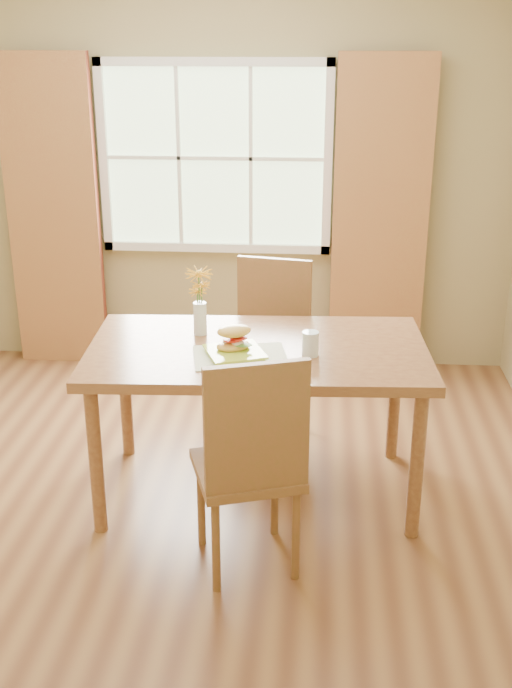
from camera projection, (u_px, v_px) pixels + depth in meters
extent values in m
cube|color=brown|center=(176.00, 490.00, 4.36)|extent=(4.20, 3.80, 0.02)
cube|color=#98885B|center=(216.00, 179.00, 5.65)|extent=(4.20, 0.02, 2.70)
cube|color=#98885B|center=(30.00, 424.00, 2.09)|extent=(4.20, 0.02, 2.70)
cube|color=beige|center=(215.00, 158.00, 5.57)|extent=(1.50, 0.02, 1.20)
cube|color=white|center=(213.00, 62.00, 5.31)|extent=(1.62, 0.04, 0.06)
cube|color=white|center=(216.00, 248.00, 5.76)|extent=(1.62, 0.04, 0.06)
cube|color=white|center=(104.00, 157.00, 5.60)|extent=(0.06, 0.04, 1.32)
cube|color=white|center=(328.00, 160.00, 5.48)|extent=(0.06, 0.04, 1.32)
cube|color=white|center=(215.00, 158.00, 5.54)|extent=(1.50, 0.03, 0.02)
cube|color=maroon|center=(54.00, 215.00, 5.70)|extent=(0.65, 0.08, 2.20)
cube|color=maroon|center=(380.00, 221.00, 5.53)|extent=(0.65, 0.08, 2.20)
cube|color=olive|center=(258.00, 352.00, 4.05)|extent=(1.75, 1.05, 0.05)
cylinder|color=olive|center=(96.00, 461.00, 3.85)|extent=(0.07, 0.07, 0.78)
cylinder|color=olive|center=(417.00, 465.00, 3.81)|extent=(0.07, 0.07, 0.78)
cylinder|color=olive|center=(125.00, 392.00, 4.59)|extent=(0.07, 0.07, 0.78)
cylinder|color=olive|center=(395.00, 396.00, 4.55)|extent=(0.07, 0.07, 0.78)
cube|color=brown|center=(247.00, 470.00, 3.59)|extent=(0.56, 0.56, 0.04)
cube|color=brown|center=(258.00, 429.00, 3.30)|extent=(0.43, 0.18, 0.57)
cylinder|color=brown|center=(216.00, 546.00, 3.48)|extent=(0.04, 0.04, 0.46)
cylinder|color=brown|center=(296.00, 535.00, 3.56)|extent=(0.04, 0.04, 0.46)
cylinder|color=brown|center=(201.00, 502.00, 3.81)|extent=(0.04, 0.04, 0.46)
cylinder|color=brown|center=(275.00, 493.00, 3.89)|extent=(0.04, 0.04, 0.46)
cube|color=brown|center=(266.00, 364.00, 4.75)|extent=(0.52, 0.52, 0.04)
cube|color=brown|center=(275.00, 304.00, 4.82)|extent=(0.45, 0.12, 0.57)
cylinder|color=brown|center=(228.00, 412.00, 4.72)|extent=(0.04, 0.04, 0.46)
cylinder|color=brown|center=(288.00, 419.00, 4.63)|extent=(0.04, 0.04, 0.46)
cylinder|color=brown|center=(245.00, 387.00, 5.04)|extent=(0.04, 0.04, 0.46)
cylinder|color=brown|center=(301.00, 394.00, 4.95)|extent=(0.04, 0.04, 0.46)
cube|color=#E7EBC7|center=(240.00, 356.00, 3.91)|extent=(0.50, 0.41, 0.01)
cube|color=#ADCB32|center=(235.00, 354.00, 3.92)|extent=(0.34, 0.34, 0.01)
ellipsoid|color=#EFC151|center=(233.00, 346.00, 3.94)|extent=(0.20, 0.18, 0.05)
ellipsoid|color=#4C8C2D|center=(243.00, 345.00, 3.91)|extent=(0.10, 0.06, 0.01)
cylinder|color=red|center=(232.00, 339.00, 3.92)|extent=(0.09, 0.09, 0.01)
cylinder|color=red|center=(239.00, 337.00, 3.93)|extent=(0.09, 0.09, 0.01)
ellipsoid|color=#EFC151|center=(234.00, 331.00, 3.91)|extent=(0.20, 0.18, 0.06)
cylinder|color=silver|center=(310.00, 344.00, 3.91)|extent=(0.08, 0.08, 0.12)
cylinder|color=silver|center=(310.00, 346.00, 3.92)|extent=(0.07, 0.07, 0.10)
cylinder|color=silver|center=(200.00, 318.00, 4.18)|extent=(0.07, 0.07, 0.17)
cylinder|color=silver|center=(200.00, 326.00, 4.20)|extent=(0.06, 0.06, 0.09)
cylinder|color=#3D7028|center=(200.00, 304.00, 4.16)|extent=(0.01, 0.01, 0.33)
cylinder|color=#3D7028|center=(202.00, 310.00, 4.16)|extent=(0.01, 0.01, 0.27)
cylinder|color=#3D7028|center=(198.00, 313.00, 4.18)|extent=(0.01, 0.01, 0.23)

